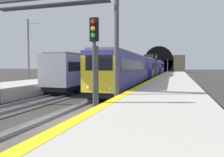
# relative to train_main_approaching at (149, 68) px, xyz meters

# --- Properties ---
(ground_plane) EXTENTS (320.00, 320.00, 0.00)m
(ground_plane) POSITION_rel_train_main_approaching_xyz_m (-33.52, 0.00, -2.32)
(ground_plane) COLOR #302D2B
(platform_right) EXTENTS (112.00, 4.99, 1.09)m
(platform_right) POSITION_rel_train_main_approaching_xyz_m (-33.52, -4.65, -1.78)
(platform_right) COLOR #ADA89E
(platform_right) RESTS_ON ground_plane
(platform_right_edge_strip) EXTENTS (112.00, 0.50, 0.01)m
(platform_right_edge_strip) POSITION_rel_train_main_approaching_xyz_m (-33.52, -2.41, -1.23)
(platform_right_edge_strip) COLOR yellow
(platform_right_edge_strip) RESTS_ON platform_right
(track_main_line) EXTENTS (160.00, 3.08, 0.21)m
(track_main_line) POSITION_rel_train_main_approaching_xyz_m (-33.52, 0.00, -2.28)
(track_main_line) COLOR #4C4742
(track_main_line) RESTS_ON ground_plane
(train_main_approaching) EXTENTS (58.16, 3.30, 4.97)m
(train_main_approaching) POSITION_rel_train_main_approaching_xyz_m (0.00, 0.00, 0.00)
(train_main_approaching) COLOR navy
(train_main_approaching) RESTS_ON ground_plane
(train_adjacent_platform) EXTENTS (56.98, 3.26, 4.88)m
(train_adjacent_platform) POSITION_rel_train_main_approaching_xyz_m (1.83, 4.77, -0.07)
(train_adjacent_platform) COLOR gray
(train_adjacent_platform) RESTS_ON ground_plane
(railway_signal_near) EXTENTS (0.39, 0.38, 4.92)m
(railway_signal_near) POSITION_rel_train_main_approaching_xyz_m (-33.90, -1.81, 0.67)
(railway_signal_near) COLOR #38383D
(railway_signal_near) RESTS_ON ground_plane
(railway_signal_mid) EXTENTS (0.39, 0.38, 4.80)m
(railway_signal_mid) POSITION_rel_train_main_approaching_xyz_m (-4.15, -1.81, 0.60)
(railway_signal_mid) COLOR #4C4C54
(railway_signal_mid) RESTS_ON ground_plane
(railway_signal_far) EXTENTS (0.39, 0.38, 5.25)m
(railway_signal_far) POSITION_rel_train_main_approaching_xyz_m (39.33, -1.81, 0.75)
(railway_signal_far) COLOR #4C4C54
(railway_signal_far) RESTS_ON ground_plane
(overhead_signal_gantry) EXTENTS (0.70, 8.96, 7.40)m
(overhead_signal_gantry) POSITION_rel_train_main_approaching_xyz_m (-30.70, 2.38, 3.27)
(overhead_signal_gantry) COLOR #3F3F47
(overhead_signal_gantry) RESTS_ON ground_plane
(tunnel_portal) EXTENTS (2.86, 21.07, 11.80)m
(tunnel_portal) POSITION_rel_train_main_approaching_xyz_m (52.04, 2.38, 1.27)
(tunnel_portal) COLOR #51473D
(tunnel_portal) RESTS_ON ground_plane
(catenary_mast_near) EXTENTS (0.22, 1.91, 8.50)m
(catenary_mast_near) POSITION_rel_train_main_approaching_xyz_m (-19.88, 12.29, 2.03)
(catenary_mast_near) COLOR #595B60
(catenary_mast_near) RESTS_ON ground_plane
(catenary_mast_far) EXTENTS (0.22, 2.49, 7.47)m
(catenary_mast_far) POSITION_rel_train_main_approaching_xyz_m (12.76, 12.27, 1.54)
(catenary_mast_far) COLOR #595B60
(catenary_mast_far) RESTS_ON ground_plane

